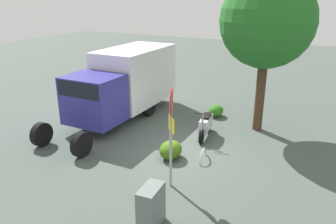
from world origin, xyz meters
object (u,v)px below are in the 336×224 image
motorcycle (206,124)px  box_truck_near (124,81)px  stop_sign (171,123)px  street_tree (267,21)px  bike_rack_hoop (203,160)px  utility_cabinet (151,207)px

motorcycle → box_truck_near: bearing=-106.2°
box_truck_near → stop_sign: bearing=45.9°
motorcycle → street_tree: bearing=128.0°
motorcycle → bike_rack_hoop: (1.88, 0.66, -0.52)m
stop_sign → street_tree: street_tree is taller
utility_cabinet → bike_rack_hoop: size_ratio=1.25×
bike_rack_hoop → box_truck_near: bearing=-116.6°
motorcycle → utility_cabinet: 5.67m
stop_sign → bike_rack_hoop: 2.76m
box_truck_near → street_tree: 6.52m
street_tree → bike_rack_hoop: (3.61, -0.96, -4.37)m
stop_sign → street_tree: bearing=167.7°
street_tree → bike_rack_hoop: 5.75m
box_truck_near → bike_rack_hoop: bearing=62.6°
box_truck_near → utility_cabinet: box_truck_near is taller
bike_rack_hoop → utility_cabinet: bearing=2.4°
stop_sign → motorcycle: bearing=-173.6°
street_tree → stop_sign: bearing=-12.3°
box_truck_near → bike_rack_hoop: size_ratio=8.92×
motorcycle → street_tree: (-1.73, 1.63, 3.85)m
motorcycle → street_tree: street_tree is taller
stop_sign → street_tree: size_ratio=0.48×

